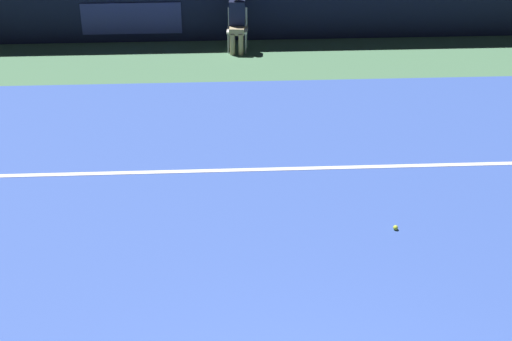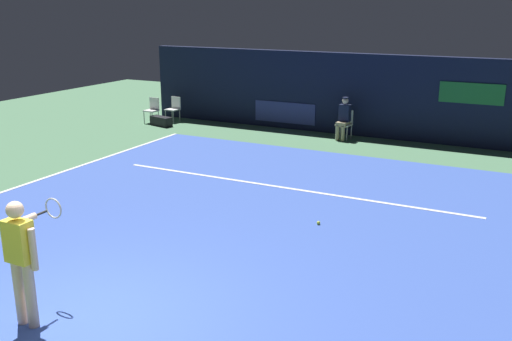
% 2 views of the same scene
% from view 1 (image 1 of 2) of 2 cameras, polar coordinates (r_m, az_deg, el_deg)
% --- Properties ---
extents(ground_plane, '(32.26, 32.26, 0.00)m').
position_cam_1_polar(ground_plane, '(10.51, 2.23, -5.11)').
color(ground_plane, '#4C7A56').
extents(court_surface, '(11.16, 11.16, 0.01)m').
position_cam_1_polar(court_surface, '(10.51, 2.23, -5.08)').
color(court_surface, '#3856B2').
rests_on(court_surface, ground).
extents(line_service, '(8.71, 0.10, 0.01)m').
position_cam_1_polar(line_service, '(12.16, 1.45, 0.10)').
color(line_service, white).
rests_on(line_service, court_surface).
extents(line_judge_on_chair, '(0.47, 0.55, 1.32)m').
position_cam_1_polar(line_judge_on_chair, '(16.85, -1.40, 10.98)').
color(line_judge_on_chair, white).
rests_on(line_judge_on_chair, ground).
extents(tennis_ball, '(0.07, 0.07, 0.07)m').
position_cam_1_polar(tennis_ball, '(10.84, 10.22, -4.15)').
color(tennis_ball, '#CCE033').
rests_on(tennis_ball, court_surface).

